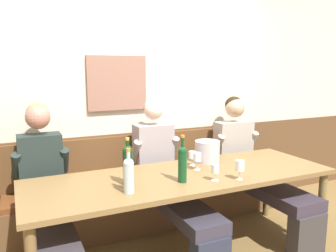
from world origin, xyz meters
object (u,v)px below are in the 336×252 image
at_px(dining_table, 184,182).
at_px(wine_bottle_clear_water, 182,162).
at_px(person_right_seat, 45,191).
at_px(person_center_left_seat, 168,175).
at_px(ice_bucket, 207,151).
at_px(wine_glass_by_bottle, 215,169).
at_px(wine_bottle_amber_mid, 128,164).
at_px(wine_glass_mid_left, 192,155).
at_px(wine_bottle_green_tall, 129,174).
at_px(wall_bench, 153,198).
at_px(person_left_seat, 253,164).
at_px(wine_glass_mid_right, 240,167).
at_px(wine_glass_near_bucket, 197,158).

bearing_deg(dining_table, wine_bottle_clear_water, -120.66).
distance_m(person_right_seat, person_center_left_seat, 1.09).
distance_m(ice_bucket, wine_glass_by_bottle, 0.56).
relative_size(wine_bottle_amber_mid, wine_glass_mid_left, 2.75).
height_order(ice_bucket, wine_bottle_green_tall, wine_bottle_green_tall).
height_order(wall_bench, wine_bottle_clear_water, wine_bottle_clear_water).
relative_size(wine_bottle_green_tall, wine_glass_mid_left, 2.43).
height_order(dining_table, wine_bottle_amber_mid, wine_bottle_amber_mid).
bearing_deg(person_right_seat, person_left_seat, -0.70).
height_order(dining_table, wine_glass_by_bottle, wine_glass_by_bottle).
xyz_separation_m(wall_bench, wine_bottle_amber_mid, (-0.51, -0.75, 0.63)).
xyz_separation_m(ice_bucket, wine_glass_by_bottle, (-0.24, -0.51, -0.01)).
bearing_deg(dining_table, person_right_seat, 162.32).
xyz_separation_m(person_right_seat, wine_bottle_clear_water, (0.98, -0.51, 0.25)).
height_order(dining_table, wine_glass_mid_left, wine_glass_mid_left).
bearing_deg(wine_bottle_green_tall, person_left_seat, 18.93).
height_order(person_left_seat, wine_glass_by_bottle, person_left_seat).
relative_size(person_left_seat, wine_glass_mid_left, 9.76).
relative_size(person_left_seat, wine_glass_mid_right, 8.31).
height_order(dining_table, wine_bottle_green_tall, wine_bottle_green_tall).
distance_m(ice_bucket, wine_glass_near_bucket, 0.29).
relative_size(ice_bucket, wine_glass_mid_right, 1.49).
relative_size(person_left_seat, wine_bottle_amber_mid, 3.55).
distance_m(person_right_seat, wine_bottle_green_tall, 0.80).
relative_size(dining_table, wine_glass_mid_left, 19.34).
bearing_deg(person_left_seat, wine_glass_mid_right, -136.06).
distance_m(wine_bottle_green_tall, wine_glass_by_bottle, 0.71).
xyz_separation_m(person_right_seat, person_left_seat, (2.07, -0.03, -0.02)).
bearing_deg(person_center_left_seat, wine_bottle_green_tall, -135.53).
bearing_deg(person_center_left_seat, wine_glass_mid_right, -61.77).
bearing_deg(wine_bottle_clear_water, dining_table, 59.34).
xyz_separation_m(dining_table, wine_glass_by_bottle, (0.15, -0.24, 0.16)).
distance_m(dining_table, wine_bottle_green_tall, 0.63).
bearing_deg(wine_bottle_amber_mid, person_center_left_seat, 37.01).
relative_size(ice_bucket, wine_bottle_amber_mid, 0.64).
bearing_deg(wall_bench, wine_glass_by_bottle, -80.73).
bearing_deg(wine_bottle_clear_water, wine_bottle_amber_mid, 164.68).
xyz_separation_m(wine_bottle_green_tall, wine_glass_near_bucket, (0.73, 0.29, -0.03)).
bearing_deg(wine_bottle_amber_mid, dining_table, 5.58).
relative_size(person_center_left_seat, wine_glass_mid_left, 9.82).
distance_m(wall_bench, ice_bucket, 0.82).
bearing_deg(wine_glass_mid_right, person_left_seat, 43.94).
xyz_separation_m(wall_bench, person_left_seat, (1.00, -0.38, 0.35)).
distance_m(dining_table, person_left_seat, 1.05).
bearing_deg(wine_glass_near_bucket, wall_bench, 105.25).
xyz_separation_m(person_left_seat, wine_bottle_green_tall, (-1.55, -0.53, 0.25)).
bearing_deg(wine_glass_mid_right, wine_bottle_clear_water, 162.46).
bearing_deg(ice_bucket, wall_bench, 131.59).
distance_m(person_center_left_seat, wine_glass_mid_right, 0.76).
height_order(wall_bench, dining_table, wall_bench).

